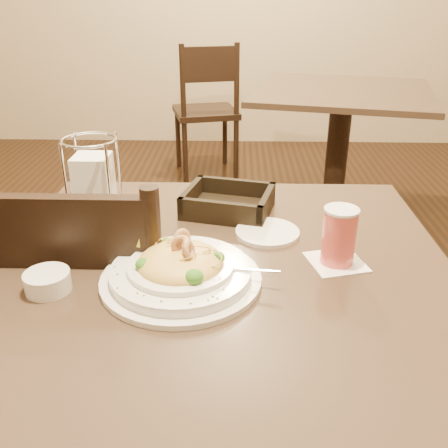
{
  "coord_description": "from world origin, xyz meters",
  "views": [
    {
      "loc": [
        0.03,
        -0.85,
        1.26
      ],
      "look_at": [
        0.0,
        0.02,
        0.84
      ],
      "focal_mm": 40.0,
      "sensor_mm": 36.0,
      "label": 1
    }
  ],
  "objects_px": {
    "background_table": "(339,134)",
    "butter_ramekin": "(48,282)",
    "side_plate": "(267,232)",
    "pasta_bowl": "(181,269)",
    "napkin_caddy": "(94,186)",
    "dining_chair_near": "(96,333)",
    "bread_basket": "(228,204)",
    "drink_glass": "(339,237)",
    "main_table": "(224,362)",
    "dining_chair_far": "(207,107)"
  },
  "relations": [
    {
      "from": "background_table",
      "to": "pasta_bowl",
      "type": "height_order",
      "value": "pasta_bowl"
    },
    {
      "from": "bread_basket",
      "to": "butter_ramekin",
      "type": "distance_m",
      "value": 0.48
    },
    {
      "from": "pasta_bowl",
      "to": "napkin_caddy",
      "type": "xyz_separation_m",
      "value": [
        -0.22,
        0.27,
        0.06
      ]
    },
    {
      "from": "dining_chair_near",
      "to": "butter_ramekin",
      "type": "bearing_deg",
      "value": 90.9
    },
    {
      "from": "background_table",
      "to": "drink_glass",
      "type": "relative_size",
      "value": 8.53
    },
    {
      "from": "main_table",
      "to": "dining_chair_far",
      "type": "bearing_deg",
      "value": 94.28
    },
    {
      "from": "drink_glass",
      "to": "bread_basket",
      "type": "distance_m",
      "value": 0.33
    },
    {
      "from": "side_plate",
      "to": "butter_ramekin",
      "type": "height_order",
      "value": "butter_ramekin"
    },
    {
      "from": "main_table",
      "to": "napkin_caddy",
      "type": "xyz_separation_m",
      "value": [
        -0.3,
        0.2,
        0.33
      ]
    },
    {
      "from": "napkin_caddy",
      "to": "dining_chair_far",
      "type": "bearing_deg",
      "value": 87.51
    },
    {
      "from": "dining_chair_far",
      "to": "drink_glass",
      "type": "xyz_separation_m",
      "value": [
        0.42,
        -2.6,
        0.32
      ]
    },
    {
      "from": "pasta_bowl",
      "to": "napkin_caddy",
      "type": "height_order",
      "value": "napkin_caddy"
    },
    {
      "from": "dining_chair_near",
      "to": "napkin_caddy",
      "type": "bearing_deg",
      "value": -100.1
    },
    {
      "from": "bread_basket",
      "to": "butter_ramekin",
      "type": "height_order",
      "value": "bread_basket"
    },
    {
      "from": "pasta_bowl",
      "to": "bread_basket",
      "type": "bearing_deg",
      "value": 75.93
    },
    {
      "from": "background_table",
      "to": "main_table",
      "type": "bearing_deg",
      "value": -107.34
    },
    {
      "from": "background_table",
      "to": "side_plate",
      "type": "xyz_separation_m",
      "value": [
        -0.49,
        -1.71,
        0.25
      ]
    },
    {
      "from": "main_table",
      "to": "bread_basket",
      "type": "distance_m",
      "value": 0.37
    },
    {
      "from": "main_table",
      "to": "butter_ramekin",
      "type": "xyz_separation_m",
      "value": [
        -0.31,
        -0.1,
        0.26
      ]
    },
    {
      "from": "dining_chair_near",
      "to": "side_plate",
      "type": "distance_m",
      "value": 0.49
    },
    {
      "from": "pasta_bowl",
      "to": "butter_ramekin",
      "type": "xyz_separation_m",
      "value": [
        -0.24,
        -0.04,
        -0.01
      ]
    },
    {
      "from": "dining_chair_far",
      "to": "bread_basket",
      "type": "height_order",
      "value": "dining_chair_far"
    },
    {
      "from": "dining_chair_far",
      "to": "bread_basket",
      "type": "relative_size",
      "value": 3.98
    },
    {
      "from": "main_table",
      "to": "butter_ramekin",
      "type": "height_order",
      "value": "butter_ramekin"
    },
    {
      "from": "main_table",
      "to": "dining_chair_far",
      "type": "distance_m",
      "value": 2.62
    },
    {
      "from": "bread_basket",
      "to": "napkin_caddy",
      "type": "bearing_deg",
      "value": -170.15
    },
    {
      "from": "dining_chair_near",
      "to": "pasta_bowl",
      "type": "height_order",
      "value": "dining_chair_near"
    },
    {
      "from": "dining_chair_near",
      "to": "napkin_caddy",
      "type": "relative_size",
      "value": 4.73
    },
    {
      "from": "pasta_bowl",
      "to": "bread_basket",
      "type": "height_order",
      "value": "pasta_bowl"
    },
    {
      "from": "butter_ramekin",
      "to": "pasta_bowl",
      "type": "bearing_deg",
      "value": 8.57
    },
    {
      "from": "main_table",
      "to": "bread_basket",
      "type": "bearing_deg",
      "value": 89.34
    },
    {
      "from": "dining_chair_far",
      "to": "drink_glass",
      "type": "distance_m",
      "value": 2.65
    },
    {
      "from": "drink_glass",
      "to": "butter_ramekin",
      "type": "xyz_separation_m",
      "value": [
        -0.53,
        -0.11,
        -0.04
      ]
    },
    {
      "from": "background_table",
      "to": "bread_basket",
      "type": "xyz_separation_m",
      "value": [
        -0.57,
        -1.59,
        0.26
      ]
    },
    {
      "from": "background_table",
      "to": "butter_ramekin",
      "type": "bearing_deg",
      "value": -114.55
    },
    {
      "from": "background_table",
      "to": "side_plate",
      "type": "relative_size",
      "value": 7.65
    },
    {
      "from": "dining_chair_near",
      "to": "bread_basket",
      "type": "distance_m",
      "value": 0.45
    },
    {
      "from": "butter_ramekin",
      "to": "background_table",
      "type": "bearing_deg",
      "value": 65.45
    },
    {
      "from": "napkin_caddy",
      "to": "side_plate",
      "type": "xyz_separation_m",
      "value": [
        0.39,
        -0.07,
        -0.08
      ]
    },
    {
      "from": "bread_basket",
      "to": "butter_ramekin",
      "type": "xyz_separation_m",
      "value": [
        -0.32,
        -0.36,
        -0.0
      ]
    },
    {
      "from": "pasta_bowl",
      "to": "bread_basket",
      "type": "xyz_separation_m",
      "value": [
        0.08,
        0.32,
        -0.01
      ]
    },
    {
      "from": "background_table",
      "to": "pasta_bowl",
      "type": "relative_size",
      "value": 3.28
    },
    {
      "from": "dining_chair_near",
      "to": "drink_glass",
      "type": "xyz_separation_m",
      "value": [
        0.54,
        -0.11,
        0.32
      ]
    },
    {
      "from": "dining_chair_far",
      "to": "pasta_bowl",
      "type": "relative_size",
      "value": 2.82
    },
    {
      "from": "side_plate",
      "to": "butter_ramekin",
      "type": "relative_size",
      "value": 1.73
    },
    {
      "from": "dining_chair_near",
      "to": "butter_ramekin",
      "type": "distance_m",
      "value": 0.36
    },
    {
      "from": "background_table",
      "to": "napkin_caddy",
      "type": "xyz_separation_m",
      "value": [
        -0.88,
        -1.64,
        0.33
      ]
    },
    {
      "from": "background_table",
      "to": "bread_basket",
      "type": "height_order",
      "value": "bread_basket"
    },
    {
      "from": "main_table",
      "to": "pasta_bowl",
      "type": "xyz_separation_m",
      "value": [
        -0.08,
        -0.06,
        0.27
      ]
    },
    {
      "from": "main_table",
      "to": "napkin_caddy",
      "type": "distance_m",
      "value": 0.49
    }
  ]
}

